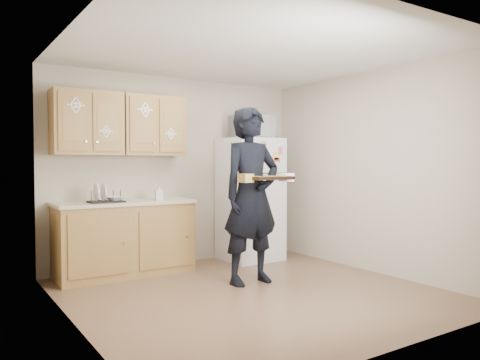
% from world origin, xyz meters
% --- Properties ---
extents(floor, '(3.60, 3.60, 0.00)m').
position_xyz_m(floor, '(0.00, 0.00, 0.00)').
color(floor, brown).
rests_on(floor, ground).
extents(ceiling, '(3.60, 3.60, 0.00)m').
position_xyz_m(ceiling, '(0.00, 0.00, 2.50)').
color(ceiling, silver).
rests_on(ceiling, wall_back).
extents(wall_back, '(3.60, 0.04, 2.50)m').
position_xyz_m(wall_back, '(0.00, 1.80, 1.25)').
color(wall_back, '#B8AB95').
rests_on(wall_back, floor).
extents(wall_front, '(3.60, 0.04, 2.50)m').
position_xyz_m(wall_front, '(0.00, -1.80, 1.25)').
color(wall_front, '#B8AB95').
rests_on(wall_front, floor).
extents(wall_left, '(0.04, 3.60, 2.50)m').
position_xyz_m(wall_left, '(-1.80, 0.00, 1.25)').
color(wall_left, '#B8AB95').
rests_on(wall_left, floor).
extents(wall_right, '(0.04, 3.60, 2.50)m').
position_xyz_m(wall_right, '(1.80, 0.00, 1.25)').
color(wall_right, '#B8AB95').
rests_on(wall_right, floor).
extents(refrigerator, '(0.75, 0.70, 1.70)m').
position_xyz_m(refrigerator, '(0.95, 1.43, 0.85)').
color(refrigerator, silver).
rests_on(refrigerator, floor).
extents(base_cabinet, '(1.60, 0.60, 0.86)m').
position_xyz_m(base_cabinet, '(-0.85, 1.48, 0.43)').
color(base_cabinet, olive).
rests_on(base_cabinet, floor).
extents(countertop, '(1.64, 0.64, 0.04)m').
position_xyz_m(countertop, '(-0.85, 1.48, 0.88)').
color(countertop, beige).
rests_on(countertop, base_cabinet).
extents(upper_cab_left, '(0.80, 0.33, 0.75)m').
position_xyz_m(upper_cab_left, '(-1.25, 1.61, 1.83)').
color(upper_cab_left, olive).
rests_on(upper_cab_left, wall_back).
extents(upper_cab_right, '(0.80, 0.33, 0.75)m').
position_xyz_m(upper_cab_right, '(-0.43, 1.61, 1.83)').
color(upper_cab_right, olive).
rests_on(upper_cab_right, wall_back).
extents(cereal_box, '(0.20, 0.07, 0.32)m').
position_xyz_m(cereal_box, '(1.47, 1.67, 0.16)').
color(cereal_box, gold).
rests_on(cereal_box, floor).
extents(person, '(0.73, 0.49, 1.98)m').
position_xyz_m(person, '(0.22, 0.34, 0.99)').
color(person, black).
rests_on(person, floor).
extents(baking_tray, '(0.50, 0.37, 0.04)m').
position_xyz_m(baking_tray, '(0.21, 0.04, 1.19)').
color(baking_tray, black).
rests_on(baking_tray, person).
extents(pizza_front_left, '(0.16, 0.16, 0.02)m').
position_xyz_m(pizza_front_left, '(0.10, -0.05, 1.21)').
color(pizza_front_left, '#F6A61F').
rests_on(pizza_front_left, baking_tray).
extents(pizza_front_right, '(0.16, 0.16, 0.02)m').
position_xyz_m(pizza_front_right, '(0.33, -0.04, 1.21)').
color(pizza_front_right, '#F6A61F').
rests_on(pizza_front_right, baking_tray).
extents(pizza_back_left, '(0.16, 0.16, 0.02)m').
position_xyz_m(pizza_back_left, '(0.10, 0.12, 1.21)').
color(pizza_back_left, '#F6A61F').
rests_on(pizza_back_left, baking_tray).
extents(pizza_back_right, '(0.16, 0.16, 0.02)m').
position_xyz_m(pizza_back_right, '(0.32, 0.12, 1.21)').
color(pizza_back_right, '#F6A61F').
rests_on(pizza_back_right, baking_tray).
extents(pizza_center, '(0.16, 0.16, 0.02)m').
position_xyz_m(pizza_center, '(0.21, 0.04, 1.21)').
color(pizza_center, '#F6A61F').
rests_on(pizza_center, baking_tray).
extents(microwave, '(0.58, 0.40, 0.31)m').
position_xyz_m(microwave, '(0.96, 1.38, 1.86)').
color(microwave, silver).
rests_on(microwave, refrigerator).
extents(foil_pan, '(0.33, 0.26, 0.06)m').
position_xyz_m(foil_pan, '(1.00, 1.41, 2.04)').
color(foil_pan, '#AEADB4').
rests_on(foil_pan, microwave).
extents(dish_rack, '(0.38, 0.29, 0.15)m').
position_xyz_m(dish_rack, '(-1.10, 1.38, 0.98)').
color(dish_rack, black).
rests_on(dish_rack, countertop).
extents(bowl, '(0.24, 0.24, 0.05)m').
position_xyz_m(bowl, '(-1.00, 1.38, 0.94)').
color(bowl, silver).
rests_on(bowl, dish_rack).
extents(soap_bottle, '(0.10, 0.11, 0.20)m').
position_xyz_m(soap_bottle, '(-0.46, 1.35, 1.00)').
color(soap_bottle, silver).
rests_on(soap_bottle, countertop).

